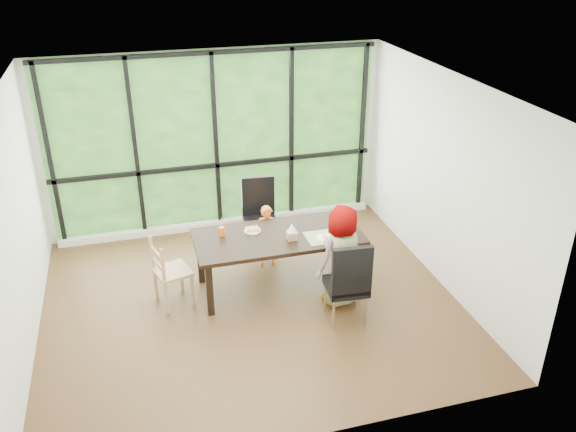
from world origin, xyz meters
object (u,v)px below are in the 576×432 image
at_px(plate_near, 325,238).
at_px(orange_cup, 222,231).
at_px(child_toddler, 267,236).
at_px(child_older, 339,256).
at_px(chair_interior_leather, 346,280).
at_px(green_cup, 350,231).
at_px(tissue_box, 292,235).
at_px(white_mug, 350,220).
at_px(dining_table, 278,261).
at_px(chair_end_beech, 172,271).
at_px(chair_window_leather, 260,218).
at_px(plate_far, 252,231).

relative_size(plate_near, orange_cup, 1.94).
distance_m(child_toddler, child_older, 1.29).
distance_m(chair_interior_leather, plate_near, 0.71).
height_order(green_cup, tissue_box, green_cup).
bearing_deg(green_cup, tissue_box, 170.76).
distance_m(child_older, white_mug, 0.71).
bearing_deg(green_cup, child_older, -130.31).
xyz_separation_m(chair_interior_leather, plate_near, (-0.03, 0.67, 0.22)).
bearing_deg(child_toddler, dining_table, -78.84).
bearing_deg(orange_cup, chair_end_beech, -164.13).
bearing_deg(tissue_box, chair_end_beech, 174.77).
relative_size(dining_table, chair_window_leather, 1.93).
height_order(chair_interior_leather, green_cup, chair_interior_leather).
distance_m(dining_table, plate_near, 0.70).
bearing_deg(chair_end_beech, tissue_box, -111.31).
xyz_separation_m(chair_window_leather, white_mug, (0.99, -0.88, 0.25)).
distance_m(child_older, plate_near, 0.33).
relative_size(dining_table, white_mug, 24.76).
relative_size(chair_interior_leather, child_toddler, 1.23).
xyz_separation_m(child_toddler, green_cup, (0.85, -0.84, 0.38)).
xyz_separation_m(chair_window_leather, green_cup, (0.86, -1.20, 0.28)).
bearing_deg(plate_near, dining_table, 156.68).
relative_size(dining_table, chair_end_beech, 2.32).
bearing_deg(plate_far, chair_interior_leather, -51.78).
distance_m(child_toddler, tissue_box, 0.82).
height_order(child_older, tissue_box, child_older).
relative_size(chair_window_leather, child_toddler, 1.23).
height_order(dining_table, green_cup, green_cup).
relative_size(chair_interior_leather, white_mug, 12.80).
bearing_deg(plate_far, chair_window_leather, 69.88).
distance_m(chair_interior_leather, white_mug, 1.08).
xyz_separation_m(chair_interior_leather, white_mug, (0.41, 0.96, 0.25)).
distance_m(child_toddler, plate_far, 0.58).
distance_m(dining_table, orange_cup, 0.82).
bearing_deg(plate_near, orange_cup, 161.41).
distance_m(green_cup, tissue_box, 0.72).
height_order(plate_near, orange_cup, orange_cup).
height_order(chair_interior_leather, child_older, child_older).
xyz_separation_m(child_toddler, orange_cup, (-0.68, -0.40, 0.37)).
xyz_separation_m(plate_far, orange_cup, (-0.39, -0.01, 0.05)).
bearing_deg(tissue_box, plate_near, -12.22).
height_order(plate_near, green_cup, green_cup).
relative_size(chair_end_beech, orange_cup, 7.81).
distance_m(chair_window_leather, chair_interior_leather, 1.94).
distance_m(chair_end_beech, child_older, 2.03).
bearing_deg(child_older, orange_cup, -49.71).
relative_size(child_older, plate_far, 6.09).
xyz_separation_m(orange_cup, tissue_box, (0.81, -0.32, -0.01)).
bearing_deg(chair_end_beech, chair_interior_leather, -131.21).
bearing_deg(tissue_box, plate_far, 141.97).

